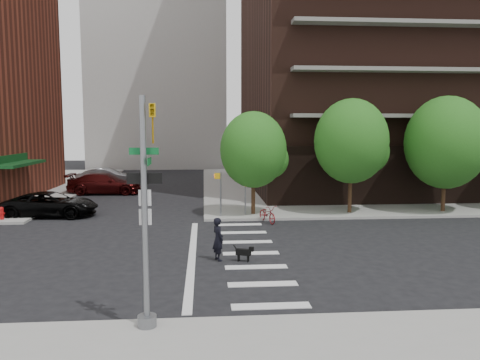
{
  "coord_description": "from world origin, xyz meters",
  "views": [
    {
      "loc": [
        1.02,
        -19.43,
        5.33
      ],
      "look_at": [
        3.0,
        6.0,
        2.5
      ],
      "focal_mm": 35.0,
      "sensor_mm": 36.0,
      "label": 1
    }
  ],
  "objects": [
    {
      "name": "tree_a",
      "position": [
        4.0,
        8.5,
        4.04
      ],
      "size": [
        4.0,
        4.0,
        5.9
      ],
      "color": "#301E11",
      "rests_on": "sidewalk_ne"
    },
    {
      "name": "tree_b",
      "position": [
        10.0,
        8.5,
        4.54
      ],
      "size": [
        4.5,
        4.5,
        6.65
      ],
      "color": "#301E11",
      "rests_on": "sidewalk_ne"
    },
    {
      "name": "sidewalk_ne",
      "position": [
        20.5,
        23.5,
        0.07
      ],
      "size": [
        39.0,
        33.0,
        0.15
      ],
      "primitive_type": "cube",
      "color": "gray",
      "rests_on": "ground"
    },
    {
      "name": "scooter",
      "position": [
        4.6,
        6.5,
        0.5
      ],
      "size": [
        1.24,
        2.01,
        1.0
      ],
      "primitive_type": "imported",
      "rotation": [
        0.0,
        0.0,
        0.33
      ],
      "color": "maroon",
      "rests_on": "ground"
    },
    {
      "name": "parked_car_silver",
      "position": [
        -7.82,
        23.72,
        0.87
      ],
      "size": [
        1.94,
        5.32,
        1.74
      ],
      "primitive_type": "imported",
      "rotation": [
        0.0,
        0.0,
        1.55
      ],
      "color": "#929599",
      "rests_on": "ground"
    },
    {
      "name": "parked_car_maroon",
      "position": [
        -7.01,
        18.97,
        0.86
      ],
      "size": [
        2.58,
        5.98,
        1.72
      ],
      "primitive_type": "imported",
      "rotation": [
        0.0,
        0.0,
        1.54
      ],
      "color": "#360909",
      "rests_on": "ground"
    },
    {
      "name": "ground",
      "position": [
        0.0,
        0.0,
        0.0
      ],
      "size": [
        120.0,
        120.0,
        0.0
      ],
      "primitive_type": "plane",
      "color": "black",
      "rests_on": "ground"
    },
    {
      "name": "fire_hydrant",
      "position": [
        -10.5,
        7.8,
        0.55
      ],
      "size": [
        0.24,
        0.24,
        0.73
      ],
      "color": "#A50C0C",
      "rests_on": "sidewalk_nw"
    },
    {
      "name": "dog_walker",
      "position": [
        1.57,
        -0.93,
        0.88
      ],
      "size": [
        0.76,
        0.65,
        1.76
      ],
      "primitive_type": "imported",
      "rotation": [
        0.0,
        0.0,
        2.0
      ],
      "color": "black",
      "rests_on": "ground"
    },
    {
      "name": "traffic_signal",
      "position": [
        -0.47,
        -7.49,
        2.7
      ],
      "size": [
        0.9,
        0.75,
        6.0
      ],
      "color": "slate",
      "rests_on": "sidewalk_s"
    },
    {
      "name": "dog",
      "position": [
        2.62,
        -1.2,
        0.39
      ],
      "size": [
        0.74,
        0.41,
        0.62
      ],
      "rotation": [
        0.0,
        0.0,
        -0.36
      ],
      "color": "black",
      "rests_on": "ground"
    },
    {
      "name": "pedestrian_signal",
      "position": [
        2.32,
        7.92,
        1.85
      ],
      "size": [
        2.18,
        0.67,
        2.6
      ],
      "color": "slate",
      "rests_on": "sidewalk_ne"
    },
    {
      "name": "parked_car_black",
      "position": [
        -8.2,
        9.27,
        0.75
      ],
      "size": [
        2.77,
        5.55,
        1.51
      ],
      "primitive_type": "imported",
      "rotation": [
        0.0,
        0.0,
        1.52
      ],
      "color": "black",
      "rests_on": "ground"
    },
    {
      "name": "tree_c",
      "position": [
        16.0,
        8.5,
        4.45
      ],
      "size": [
        5.0,
        5.0,
        6.8
      ],
      "color": "#301E11",
      "rests_on": "sidewalk_ne"
    },
    {
      "name": "crosswalk",
      "position": [
        2.21,
        -0.0,
        0.01
      ],
      "size": [
        3.85,
        13.0,
        0.01
      ],
      "color": "silver",
      "rests_on": "ground"
    }
  ]
}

